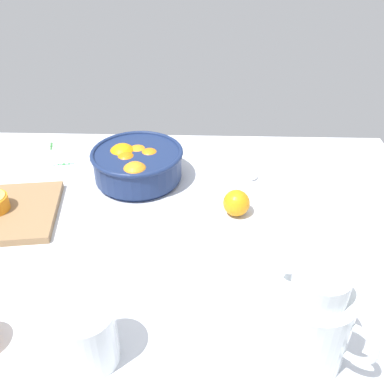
# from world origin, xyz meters

# --- Properties ---
(ground_plane) EXTENTS (1.29, 1.00, 0.03)m
(ground_plane) POSITION_xyz_m (0.00, 0.00, -0.01)
(ground_plane) COLOR silver
(fruit_bowl) EXTENTS (0.25, 0.25, 0.10)m
(fruit_bowl) POSITION_xyz_m (-0.13, 0.22, 0.05)
(fruit_bowl) COLOR navy
(fruit_bowl) RESTS_ON ground_plane
(juice_pitcher) EXTENTS (0.15, 0.13, 0.20)m
(juice_pitcher) POSITION_xyz_m (0.24, -0.33, 0.08)
(juice_pitcher) COLOR white
(juice_pitcher) RESTS_ON ground_plane
(juice_glass) EXTENTS (0.09, 0.09, 0.11)m
(juice_glass) POSITION_xyz_m (-0.12, -0.35, 0.05)
(juice_glass) COLOR white
(juice_glass) RESTS_ON ground_plane
(loose_orange_1) EXTENTS (0.07, 0.07, 0.07)m
(loose_orange_1) POSITION_xyz_m (0.14, 0.07, 0.03)
(loose_orange_1) COLOR orange
(loose_orange_1) RESTS_ON ground_plane
(spoon) EXTENTS (0.05, 0.15, 0.01)m
(spoon) POSITION_xyz_m (0.21, 0.27, 0.00)
(spoon) COLOR silver
(spoon) RESTS_ON ground_plane
(herb_sprig_0) EXTENTS (0.06, 0.01, 0.01)m
(herb_sprig_0) POSITION_xyz_m (-0.36, 0.30, 0.00)
(herb_sprig_0) COLOR #368E46
(herb_sprig_0) RESTS_ON ground_plane
(herb_sprig_1) EXTENTS (0.02, 0.05, 0.01)m
(herb_sprig_1) POSITION_xyz_m (-0.43, 0.41, 0.00)
(herb_sprig_1) COLOR #377B39
(herb_sprig_1) RESTS_ON ground_plane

